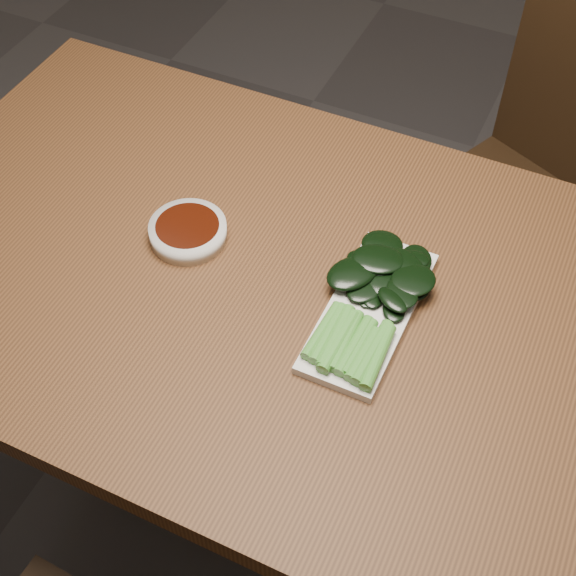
{
  "coord_description": "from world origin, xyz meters",
  "views": [
    {
      "loc": [
        0.3,
        -0.7,
        1.67
      ],
      "look_at": [
        -0.02,
        -0.02,
        0.76
      ],
      "focal_mm": 50.0,
      "sensor_mm": 36.0,
      "label": 1
    }
  ],
  "objects_px": {
    "table": "(303,317)",
    "serving_plate": "(369,311)",
    "chair_far": "(540,193)",
    "gai_lan": "(371,299)",
    "sauce_bowl": "(188,231)"
  },
  "relations": [
    {
      "from": "sauce_bowl",
      "to": "chair_far",
      "type": "bearing_deg",
      "value": 53.62
    },
    {
      "from": "table",
      "to": "serving_plate",
      "type": "bearing_deg",
      "value": -2.53
    },
    {
      "from": "sauce_bowl",
      "to": "gai_lan",
      "type": "relative_size",
      "value": 0.43
    },
    {
      "from": "sauce_bowl",
      "to": "table",
      "type": "bearing_deg",
      "value": -4.68
    },
    {
      "from": "table",
      "to": "gai_lan",
      "type": "xyz_separation_m",
      "value": [
        0.1,
        0.0,
        0.1
      ]
    },
    {
      "from": "chair_far",
      "to": "sauce_bowl",
      "type": "bearing_deg",
      "value": -101.73
    },
    {
      "from": "table",
      "to": "serving_plate",
      "type": "relative_size",
      "value": 4.94
    },
    {
      "from": "chair_far",
      "to": "gai_lan",
      "type": "xyz_separation_m",
      "value": [
        -0.16,
        -0.65,
        0.29
      ]
    },
    {
      "from": "table",
      "to": "sauce_bowl",
      "type": "relative_size",
      "value": 11.51
    },
    {
      "from": "table",
      "to": "gai_lan",
      "type": "distance_m",
      "value": 0.14
    },
    {
      "from": "chair_far",
      "to": "sauce_bowl",
      "type": "relative_size",
      "value": 7.32
    },
    {
      "from": "chair_far",
      "to": "gai_lan",
      "type": "distance_m",
      "value": 0.73
    },
    {
      "from": "table",
      "to": "serving_plate",
      "type": "distance_m",
      "value": 0.13
    },
    {
      "from": "gai_lan",
      "to": "serving_plate",
      "type": "bearing_deg",
      "value": -77.34
    },
    {
      "from": "table",
      "to": "gai_lan",
      "type": "height_order",
      "value": "gai_lan"
    }
  ]
}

